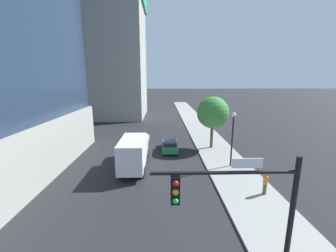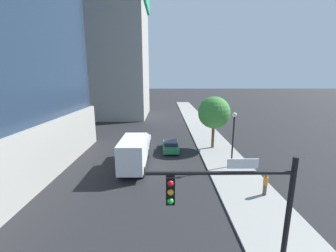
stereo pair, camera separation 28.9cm
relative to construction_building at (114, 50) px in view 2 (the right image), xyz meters
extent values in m
cube|color=gray|center=(18.48, -30.15, -15.32)|extent=(4.67, 120.00, 0.15)
cube|color=#9E9B93|center=(-0.02, 0.02, -1.36)|extent=(14.91, 15.96, 28.06)
cube|color=red|center=(4.45, -4.77, 1.88)|extent=(0.90, 0.90, 34.56)
cylinder|color=black|center=(16.54, -45.45, -12.21)|extent=(0.20, 0.20, 6.06)
cylinder|color=black|center=(13.91, -45.45, -9.77)|extent=(5.26, 0.14, 0.14)
cube|color=black|center=(12.17, -45.45, -10.39)|extent=(0.32, 0.36, 1.05)
sphere|color=red|center=(12.17, -45.64, -10.05)|extent=(0.22, 0.22, 0.22)
sphere|color=orange|center=(12.17, -45.64, -10.39)|extent=(0.22, 0.22, 0.22)
sphere|color=green|center=(12.17, -45.64, -10.73)|extent=(0.22, 0.22, 0.22)
cube|color=white|center=(14.70, -45.45, -9.42)|extent=(1.10, 0.04, 0.36)
cylinder|color=black|center=(18.69, -31.97, -12.68)|extent=(0.16, 0.16, 5.14)
sphere|color=silver|center=(18.69, -31.97, -9.93)|extent=(0.44, 0.44, 0.44)
cylinder|color=brown|center=(18.08, -25.81, -13.71)|extent=(0.36, 0.36, 3.07)
sphere|color=#387F33|center=(18.08, -25.81, -10.66)|extent=(4.02, 4.02, 4.02)
cube|color=#B7B7BC|center=(8.86, -23.91, -14.83)|extent=(1.90, 4.11, 0.58)
cube|color=#19212D|center=(8.86, -24.59, -14.29)|extent=(1.59, 2.04, 0.51)
cylinder|color=black|center=(8.03, -22.51, -15.07)|extent=(0.22, 0.65, 0.65)
cylinder|color=black|center=(9.70, -22.51, -15.07)|extent=(0.22, 0.65, 0.65)
cylinder|color=black|center=(8.03, -25.30, -15.07)|extent=(0.22, 0.65, 0.65)
cylinder|color=black|center=(9.70, -25.30, -15.07)|extent=(0.22, 0.65, 0.65)
cube|color=#1E6638|center=(12.63, -26.56, -14.82)|extent=(1.93, 4.61, 0.58)
cube|color=#19212D|center=(12.63, -26.70, -14.30)|extent=(1.62, 2.27, 0.46)
cylinder|color=black|center=(11.78, -24.99, -15.06)|extent=(0.22, 0.67, 0.67)
cylinder|color=black|center=(13.47, -24.99, -15.06)|extent=(0.22, 0.67, 0.67)
cylinder|color=black|center=(11.78, -28.13, -15.06)|extent=(0.22, 0.67, 0.67)
cylinder|color=black|center=(13.47, -28.13, -15.06)|extent=(0.22, 0.67, 0.67)
cube|color=silver|center=(8.86, -28.91, -13.83)|extent=(2.30, 2.10, 1.95)
cube|color=silver|center=(8.86, -32.74, -13.47)|extent=(2.30, 5.25, 2.65)
cylinder|color=black|center=(7.85, -28.91, -14.90)|extent=(0.30, 0.99, 0.99)
cylinder|color=black|center=(9.88, -28.91, -14.90)|extent=(0.30, 0.99, 0.99)
cylinder|color=black|center=(7.85, -34.05, -14.90)|extent=(0.30, 0.99, 0.99)
cylinder|color=black|center=(9.88, -34.05, -14.90)|extent=(0.30, 0.99, 0.99)
cylinder|color=brown|center=(19.59, -37.51, -14.83)|extent=(0.28, 0.28, 0.83)
cylinder|color=orange|center=(19.59, -37.51, -14.10)|extent=(0.34, 0.34, 0.64)
sphere|color=brown|center=(19.59, -37.51, -13.66)|extent=(0.22, 0.22, 0.22)
camera|label=1|loc=(11.72, -52.47, -6.52)|focal=23.00mm
camera|label=2|loc=(12.01, -52.48, -6.52)|focal=23.00mm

